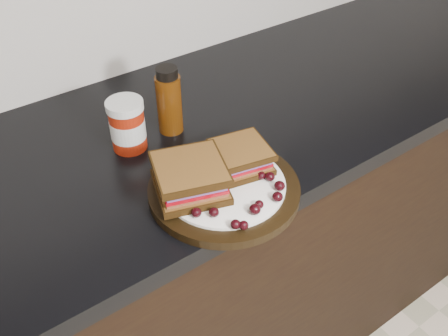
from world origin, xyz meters
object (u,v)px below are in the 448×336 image
at_px(sandwich_left, 190,178).
at_px(condiment_jar, 127,125).
at_px(plate, 224,189).
at_px(oil_bottle, 169,100).

relative_size(sandwich_left, condiment_jar, 1.13).
relative_size(plate, oil_bottle, 1.89).
height_order(condiment_jar, oil_bottle, oil_bottle).
xyz_separation_m(plate, sandwich_left, (-0.06, 0.02, 0.04)).
distance_m(condiment_jar, oil_bottle, 0.10).
bearing_deg(oil_bottle, condiment_jar, -177.46).
bearing_deg(condiment_jar, oil_bottle, 2.54).
bearing_deg(plate, condiment_jar, 108.53).
bearing_deg(sandwich_left, condiment_jar, 113.04).
bearing_deg(condiment_jar, sandwich_left, -85.16).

